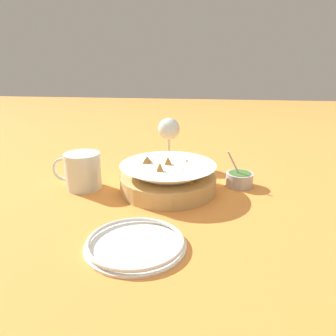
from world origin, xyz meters
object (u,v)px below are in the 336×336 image
object	(u,v)px
side_plate	(136,243)
wine_glass	(169,131)
food_basket	(168,179)
sauce_cup	(239,179)
beer_mug	(83,172)

from	to	relation	value
side_plate	wine_glass	bearing A→B (deg)	-90.32
food_basket	sauce_cup	size ratio (longest dim) A/B	2.57
wine_glass	beer_mug	bearing A→B (deg)	48.40
side_plate	food_basket	bearing A→B (deg)	-95.61
food_basket	sauce_cup	xyz separation A→B (m)	(-0.19, -0.06, -0.01)
food_basket	side_plate	xyz separation A→B (m)	(0.03, 0.27, -0.03)
sauce_cup	wine_glass	bearing A→B (deg)	-37.73
wine_glass	beer_mug	xyz separation A→B (m)	(0.20, 0.23, -0.07)
beer_mug	side_plate	distance (m)	0.34
beer_mug	food_basket	bearing A→B (deg)	-178.65
sauce_cup	side_plate	distance (m)	0.40
wine_glass	sauce_cup	bearing A→B (deg)	142.27
wine_glass	side_plate	distance (m)	0.51
side_plate	sauce_cup	bearing A→B (deg)	-123.07
sauce_cup	side_plate	xyz separation A→B (m)	(0.22, 0.33, -0.01)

